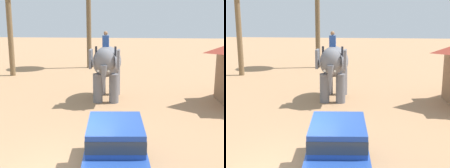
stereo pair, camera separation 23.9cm
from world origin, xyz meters
The scene contains 2 objects.
car_sedan_foreground centered at (1.32, -0.06, 0.93)m, with size 2.15×4.24×1.70m.
elephant_with_mahout centered at (0.14, 8.61, 1.99)m, with size 1.67×3.88×3.88m.
Camera 2 is at (2.22, -8.41, 4.64)m, focal length 49.70 mm.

